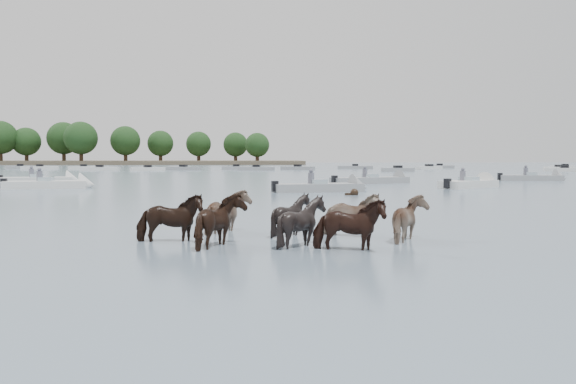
{
  "coord_description": "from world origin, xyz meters",
  "views": [
    {
      "loc": [
        -1.99,
        -12.01,
        1.98
      ],
      "look_at": [
        -1.27,
        2.37,
        1.1
      ],
      "focal_mm": 35.63,
      "sensor_mm": 36.0,
      "label": 1
    }
  ],
  "objects": [
    {
      "name": "ground",
      "position": [
        0.0,
        0.0,
        0.0
      ],
      "size": [
        400.0,
        400.0,
        0.0
      ],
      "primitive_type": "plane",
      "color": "slate",
      "rests_on": "ground"
    },
    {
      "name": "shoreline",
      "position": [
        -70.0,
        150.0,
        0.5
      ],
      "size": [
        160.0,
        30.0,
        1.0
      ],
      "primitive_type": "cube",
      "color": "#4C4233",
      "rests_on": "ground"
    },
    {
      "name": "pony_herd",
      "position": [
        -1.34,
        1.37,
        0.46
      ],
      "size": [
        7.09,
        4.22,
        1.37
      ],
      "color": "black",
      "rests_on": "ground"
    },
    {
      "name": "swimming_pony",
      "position": [
        2.93,
        17.59,
        0.1
      ],
      "size": [
        0.72,
        0.44,
        0.44
      ],
      "color": "black",
      "rests_on": "ground"
    },
    {
      "name": "motorboat_a",
      "position": [
        -14.79,
        25.11,
        0.23
      ],
      "size": [
        5.68,
        2.47,
        1.92
      ],
      "rotation": [
        0.0,
        0.0,
        0.16
      ],
      "color": "silver",
      "rests_on": "ground"
    },
    {
      "name": "motorboat_b",
      "position": [
        2.13,
        20.7,
        0.23
      ],
      "size": [
        5.8,
        2.76,
        1.92
      ],
      "rotation": [
        0.0,
        0.0,
        0.22
      ],
      "color": "gray",
      "rests_on": "ground"
    },
    {
      "name": "motorboat_c",
      "position": [
        7.13,
        30.99,
        0.22
      ],
      "size": [
        6.78,
        4.12,
        1.92
      ],
      "rotation": [
        0.0,
        0.0,
        0.41
      ],
      "color": "gray",
      "rests_on": "ground"
    },
    {
      "name": "motorboat_d",
      "position": [
        12.17,
        24.76,
        0.23
      ],
      "size": [
        4.97,
        4.2,
        1.92
      ],
      "rotation": [
        0.0,
        0.0,
        0.62
      ],
      "color": "silver",
      "rests_on": "ground"
    },
    {
      "name": "motorboat_e",
      "position": [
        21.62,
        34.94,
        0.23
      ],
      "size": [
        5.69,
        2.29,
        1.92
      ],
      "rotation": [
        0.0,
        0.0,
        -0.13
      ],
      "color": "gray",
      "rests_on": "ground"
    },
    {
      "name": "motorboat_f",
      "position": [
        -18.07,
        32.27,
        0.23
      ],
      "size": [
        5.89,
        2.55,
        1.92
      ],
      "rotation": [
        0.0,
        0.0,
        0.17
      ],
      "color": "silver",
      "rests_on": "ground"
    },
    {
      "name": "distant_flotilla",
      "position": [
        -0.24,
        77.44,
        0.26
      ],
      "size": [
        105.72,
        27.24,
        0.93
      ],
      "color": "gray",
      "rests_on": "ground"
    }
  ]
}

